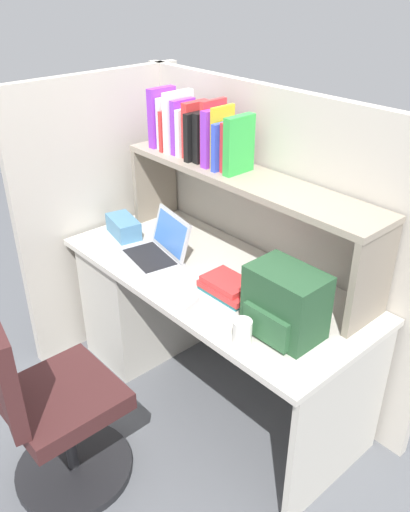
{
  "coord_description": "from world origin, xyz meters",
  "views": [
    {
      "loc": [
        1.58,
        -1.47,
        2.04
      ],
      "look_at": [
        0.0,
        -0.05,
        0.85
      ],
      "focal_mm": 37.26,
      "sensor_mm": 36.0,
      "label": 1
    }
  ],
  "objects_px": {
    "paper_cup": "(242,332)",
    "computer_mouse": "(188,303)",
    "backpack": "(285,304)",
    "tissue_box": "(124,227)",
    "laptop": "(158,249)",
    "office_chair": "(51,413)"
  },
  "relations": [
    {
      "from": "laptop",
      "to": "tissue_box",
      "type": "bearing_deg",
      "value": 177.51
    },
    {
      "from": "laptop",
      "to": "paper_cup",
      "type": "relative_size",
      "value": 3.25
    },
    {
      "from": "paper_cup",
      "to": "tissue_box",
      "type": "height_order",
      "value": "paper_cup"
    },
    {
      "from": "backpack",
      "to": "paper_cup",
      "type": "bearing_deg",
      "value": -107.39
    },
    {
      "from": "tissue_box",
      "to": "office_chair",
      "type": "relative_size",
      "value": 0.24
    },
    {
      "from": "laptop",
      "to": "computer_mouse",
      "type": "bearing_deg",
      "value": -21.62
    },
    {
      "from": "backpack",
      "to": "office_chair",
      "type": "xyz_separation_m",
      "value": [
        -0.55,
        -0.78,
        -0.47
      ]
    },
    {
      "from": "backpack",
      "to": "tissue_box",
      "type": "height_order",
      "value": "backpack"
    },
    {
      "from": "laptop",
      "to": "paper_cup",
      "type": "distance_m",
      "value": 0.78
    },
    {
      "from": "paper_cup",
      "to": "computer_mouse",
      "type": "bearing_deg",
      "value": 178.61
    },
    {
      "from": "backpack",
      "to": "office_chair",
      "type": "relative_size",
      "value": 0.32
    },
    {
      "from": "laptop",
      "to": "computer_mouse",
      "type": "distance_m",
      "value": 0.45
    },
    {
      "from": "backpack",
      "to": "computer_mouse",
      "type": "bearing_deg",
      "value": -156.86
    },
    {
      "from": "computer_mouse",
      "to": "paper_cup",
      "type": "xyz_separation_m",
      "value": [
        0.34,
        -0.01,
        0.04
      ]
    },
    {
      "from": "computer_mouse",
      "to": "office_chair",
      "type": "xyz_separation_m",
      "value": [
        -0.16,
        -0.62,
        -0.35
      ]
    },
    {
      "from": "computer_mouse",
      "to": "tissue_box",
      "type": "bearing_deg",
      "value": 151.94
    },
    {
      "from": "backpack",
      "to": "computer_mouse",
      "type": "distance_m",
      "value": 0.44
    },
    {
      "from": "tissue_box",
      "to": "office_chair",
      "type": "distance_m",
      "value": 1.06
    },
    {
      "from": "backpack",
      "to": "computer_mouse",
      "type": "xyz_separation_m",
      "value": [
        -0.39,
        -0.17,
        -0.12
      ]
    },
    {
      "from": "computer_mouse",
      "to": "office_chair",
      "type": "distance_m",
      "value": 0.73
    },
    {
      "from": "paper_cup",
      "to": "office_chair",
      "type": "distance_m",
      "value": 0.88
    },
    {
      "from": "laptop",
      "to": "office_chair",
      "type": "relative_size",
      "value": 0.38
    }
  ]
}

